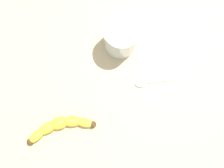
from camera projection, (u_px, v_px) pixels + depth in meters
The scene contains 4 objects.
wooden_tabletop at pixel (86, 87), 75.68cm from camera, with size 120.00×120.00×3.00cm, color #C8B48B.
banana at pixel (60, 126), 70.96cm from camera, with size 12.83×16.63×3.46cm.
smoothie_glass at pixel (120, 37), 70.58cm from camera, with size 9.60×9.60×11.54cm.
teaspoon at pixel (143, 83), 73.92cm from camera, with size 8.85×9.03×0.80cm.
Camera 1 is at (-11.81, 2.40, 76.62)cm, focal length 40.88 mm.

